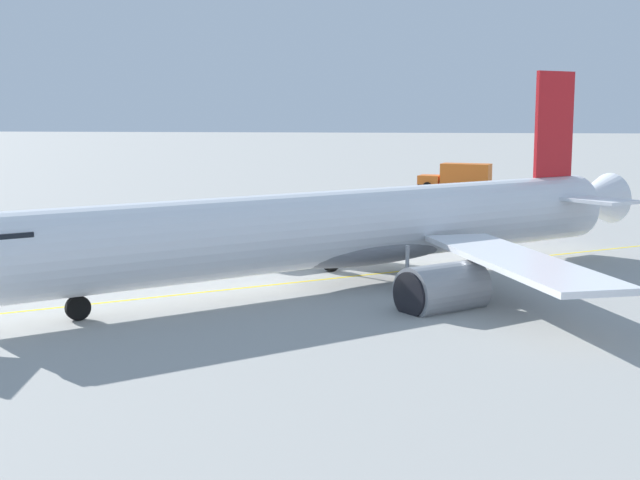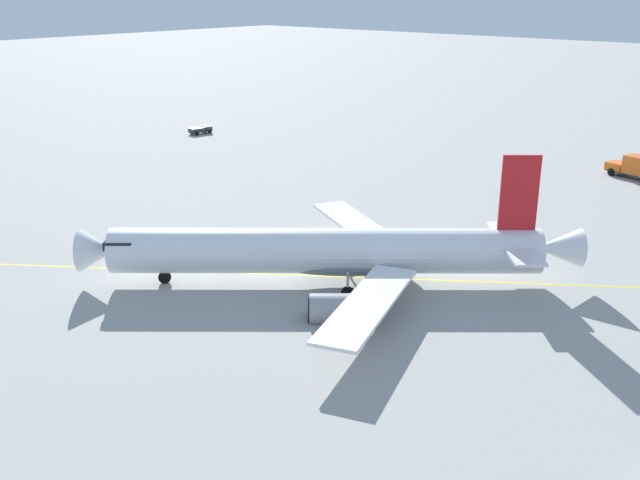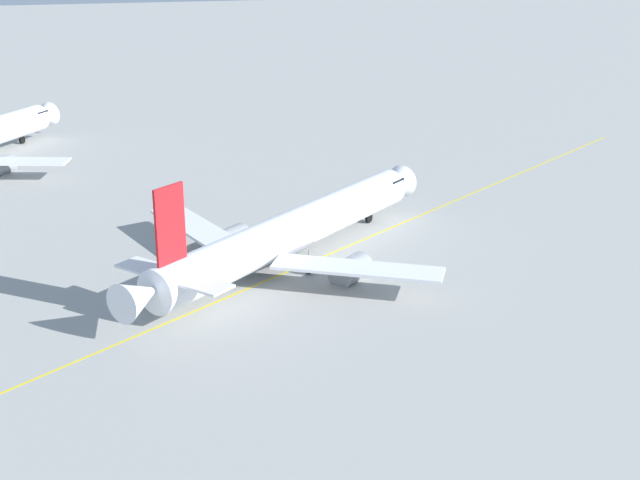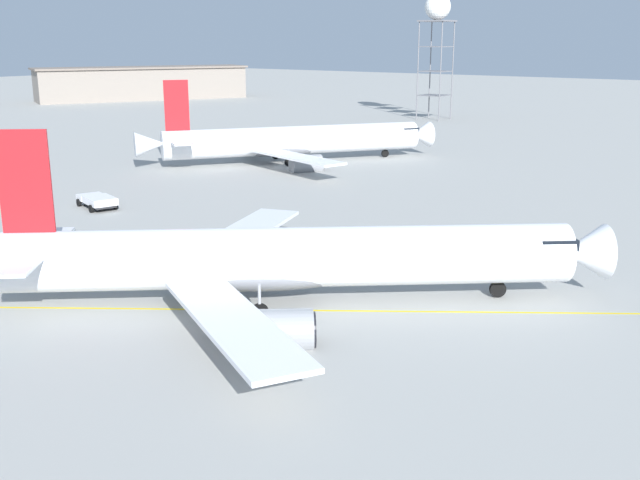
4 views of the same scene
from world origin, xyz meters
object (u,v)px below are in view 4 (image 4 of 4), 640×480
(airliner_secondary, at_px, (291,142))
(radar_tower, at_px, (437,14))
(airliner_main, at_px, (280,261))
(pushback_tug_truck, at_px, (97,200))

(airliner_secondary, bearing_deg, radar_tower, 45.25)
(airliner_main, relative_size, pushback_tug_truck, 5.99)
(airliner_main, xyz_separation_m, airliner_secondary, (35.87, -45.38, 0.00))
(airliner_main, xyz_separation_m, pushback_tug_truck, (33.02, -10.50, -2.00))
(airliner_secondary, height_order, pushback_tug_truck, airliner_secondary)
(airliner_secondary, bearing_deg, pushback_tug_truck, -140.85)
(airliner_secondary, distance_m, radar_tower, 67.91)
(pushback_tug_truck, bearing_deg, airliner_main, 179.16)
(airliner_main, bearing_deg, radar_tower, 73.22)
(airliner_secondary, xyz_separation_m, radar_tower, (12.19, -64.09, 18.86))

